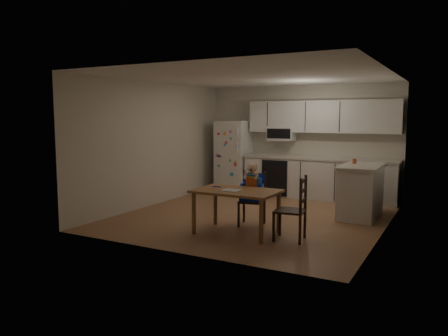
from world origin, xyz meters
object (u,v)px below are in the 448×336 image
refrigerator (234,156)px  dining_table (236,196)px  kitchen_island (361,191)px  red_cup (354,161)px  chair_side (296,205)px  chair_booster (253,187)px

refrigerator → dining_table: bearing=-62.2°
dining_table → kitchen_island: bearing=55.1°
red_cup → chair_side: size_ratio=0.09×
dining_table → chair_booster: size_ratio=1.21×
kitchen_island → chair_booster: 2.09m
chair_booster → chair_side: bearing=-42.0°
refrigerator → chair_side: 4.34m
kitchen_island → refrigerator: bearing=157.9°
chair_side → chair_booster: bearing=-127.7°
kitchen_island → chair_side: chair_side is taller
refrigerator → chair_side: (2.74, -3.35, -0.31)m
red_cup → dining_table: 2.65m
refrigerator → chair_booster: (1.79, -2.80, -0.22)m
dining_table → chair_booster: (-0.01, 0.61, 0.04)m
dining_table → chair_side: size_ratio=1.34×
refrigerator → red_cup: size_ratio=19.03×
red_cup → chair_booster: chair_booster is taller
red_cup → dining_table: red_cup is taller
refrigerator → chair_booster: refrigerator is taller
dining_table → chair_side: chair_side is taller
red_cup → chair_side: (-0.34, -2.22, -0.45)m
kitchen_island → chair_booster: (-1.47, -1.48, 0.16)m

